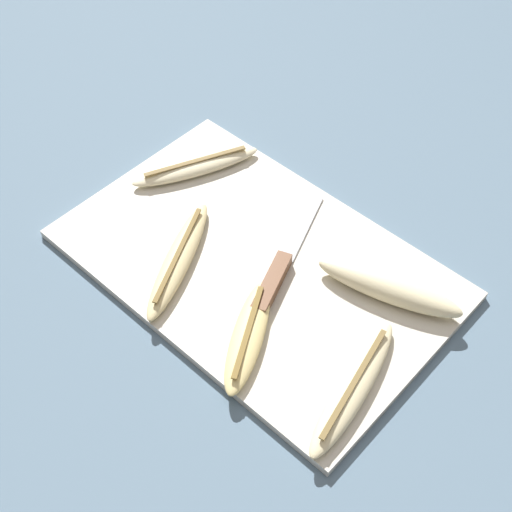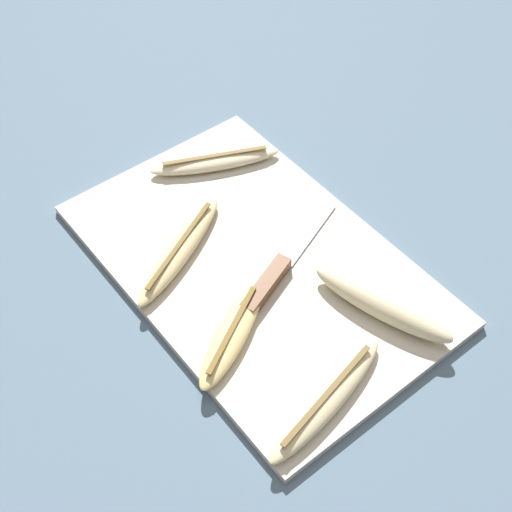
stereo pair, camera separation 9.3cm
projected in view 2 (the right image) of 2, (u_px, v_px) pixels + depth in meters
The scene contains 8 objects.
ground_plane at pixel (256, 267), 0.95m from camera, with size 4.00×4.00×0.00m, color slate.
cutting_board at pixel (256, 264), 0.95m from camera, with size 0.51×0.32×0.01m.
knife at pixel (275, 275), 0.92m from camera, with size 0.10×0.22×0.02m.
banana_golden_short at pixel (232, 334), 0.86m from camera, with size 0.12×0.17×0.02m.
banana_ripe_center at pixel (180, 250), 0.94m from camera, with size 0.12×0.20×0.02m.
banana_cream_curved at pixel (326, 398), 0.80m from camera, with size 0.08×0.21×0.02m.
banana_bright_far at pixel (215, 161), 1.05m from camera, with size 0.12×0.19×0.02m.
banana_pale_long at pixel (382, 304), 0.88m from camera, with size 0.19×0.09×0.03m.
Camera 2 is at (0.47, -0.37, 0.74)m, focal length 50.00 mm.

